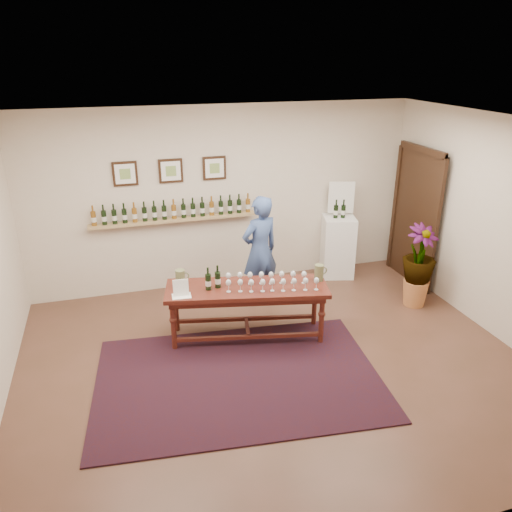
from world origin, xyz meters
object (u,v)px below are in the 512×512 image
object	(u,v)px
display_pedestal	(338,246)
person	(260,251)
tasting_table	(247,294)
potted_plant	(418,266)

from	to	relation	value
display_pedestal	person	world-z (taller)	person
display_pedestal	person	size ratio (longest dim) A/B	0.61
tasting_table	display_pedestal	bearing A→B (deg)	48.82
tasting_table	potted_plant	world-z (taller)	potted_plant
tasting_table	display_pedestal	size ratio (longest dim) A/B	2.12
potted_plant	person	bearing A→B (deg)	161.11
display_pedestal	person	xyz separation A→B (m)	(-1.53, -0.59, 0.32)
display_pedestal	potted_plant	distance (m)	1.48
potted_plant	tasting_table	bearing A→B (deg)	-176.68
tasting_table	display_pedestal	world-z (taller)	display_pedestal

